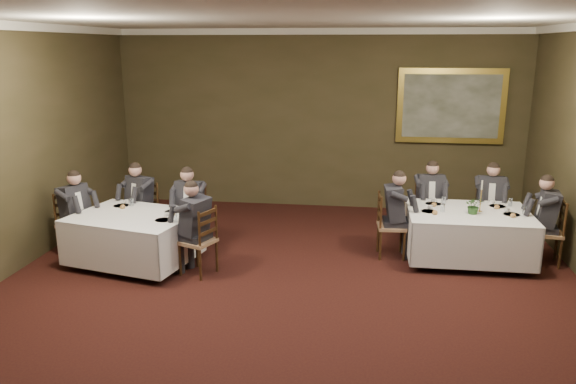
% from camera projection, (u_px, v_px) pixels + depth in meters
% --- Properties ---
extents(ground, '(10.00, 10.00, 0.00)m').
position_uv_depth(ground, '(280.00, 319.00, 6.73)').
color(ground, black).
rests_on(ground, ground).
extents(ceiling, '(8.00, 10.00, 0.10)m').
position_uv_depth(ceiling, '(278.00, 13.00, 5.85)').
color(ceiling, silver).
rests_on(ceiling, back_wall).
extents(back_wall, '(8.00, 0.10, 3.50)m').
position_uv_depth(back_wall, '(318.00, 120.00, 11.08)').
color(back_wall, '#37321B').
rests_on(back_wall, ground).
extents(crown_molding, '(8.00, 10.00, 0.12)m').
position_uv_depth(crown_molding, '(278.00, 19.00, 5.86)').
color(crown_molding, white).
rests_on(crown_molding, back_wall).
extents(table_main, '(1.81, 1.38, 0.67)m').
position_uv_depth(table_main, '(468.00, 232.00, 8.48)').
color(table_main, black).
rests_on(table_main, ground).
extents(table_second, '(1.97, 1.66, 0.67)m').
position_uv_depth(table_second, '(134.00, 235.00, 8.33)').
color(table_second, black).
rests_on(table_second, ground).
extents(chair_main_backleft, '(0.49, 0.47, 1.00)m').
position_uv_depth(chair_main_backleft, '(428.00, 222.00, 9.48)').
color(chair_main_backleft, '#97714D').
rests_on(chair_main_backleft, ground).
extents(diner_main_backleft, '(0.46, 0.52, 1.35)m').
position_uv_depth(diner_main_backleft, '(429.00, 209.00, 9.41)').
color(diner_main_backleft, black).
rests_on(diner_main_backleft, chair_main_backleft).
extents(chair_main_backright, '(0.47, 0.45, 1.00)m').
position_uv_depth(chair_main_backright, '(487.00, 225.00, 9.35)').
color(chair_main_backright, '#97714D').
rests_on(chair_main_backright, ground).
extents(diner_main_backright, '(0.44, 0.51, 1.35)m').
position_uv_depth(diner_main_backright, '(489.00, 212.00, 9.28)').
color(diner_main_backright, black).
rests_on(diner_main_backright, chair_main_backright).
extents(chair_main_endleft, '(0.45, 0.47, 1.00)m').
position_uv_depth(chair_main_endleft, '(390.00, 239.00, 8.67)').
color(chair_main_endleft, '#97714D').
rests_on(chair_main_endleft, ground).
extents(diner_main_endleft, '(0.51, 0.44, 1.35)m').
position_uv_depth(diner_main_endleft, '(392.00, 225.00, 8.61)').
color(diner_main_endleft, black).
rests_on(diner_main_endleft, chair_main_endleft).
extents(chair_main_endright, '(0.48, 0.50, 1.00)m').
position_uv_depth(chair_main_endright, '(546.00, 246.00, 8.37)').
color(chair_main_endright, '#97714D').
rests_on(chair_main_endright, ground).
extents(diner_main_endright, '(0.53, 0.47, 1.35)m').
position_uv_depth(diner_main_endright, '(547.00, 231.00, 8.32)').
color(diner_main_endright, black).
rests_on(diner_main_endright, chair_main_endright).
extents(chair_sec_backleft, '(0.57, 0.56, 1.00)m').
position_uv_depth(chair_sec_backleft, '(143.00, 225.00, 9.33)').
color(chair_sec_backleft, '#97714D').
rests_on(chair_sec_backleft, ground).
extents(diner_sec_backleft, '(0.56, 0.60, 1.35)m').
position_uv_depth(diner_sec_backleft, '(142.00, 212.00, 9.26)').
color(diner_sec_backleft, black).
rests_on(diner_sec_backleft, chair_sec_backleft).
extents(chair_sec_backright, '(0.46, 0.44, 1.00)m').
position_uv_depth(chair_sec_backright, '(192.00, 231.00, 9.02)').
color(chair_sec_backright, '#97714D').
rests_on(chair_sec_backright, ground).
extents(diner_sec_backright, '(0.44, 0.50, 1.35)m').
position_uv_depth(diner_sec_backright, '(191.00, 218.00, 8.95)').
color(diner_sec_backright, black).
rests_on(diner_sec_backright, chair_sec_backright).
extents(chair_sec_endright, '(0.55, 0.57, 1.00)m').
position_uv_depth(chair_sec_endright, '(199.00, 255.00, 8.00)').
color(chair_sec_endright, '#97714D').
rests_on(chair_sec_endright, ground).
extents(diner_sec_endright, '(0.59, 0.55, 1.35)m').
position_uv_depth(diner_sec_endright, '(198.00, 240.00, 7.95)').
color(diner_sec_endright, black).
rests_on(diner_sec_endright, chair_sec_endright).
extents(chair_sec_endleft, '(0.55, 0.56, 1.00)m').
position_uv_depth(chair_sec_endleft, '(76.00, 237.00, 8.74)').
color(chair_sec_endleft, '#97714D').
rests_on(chair_sec_endleft, ground).
extents(diner_sec_endleft, '(0.59, 0.55, 1.35)m').
position_uv_depth(diner_sec_endleft, '(75.00, 223.00, 8.68)').
color(diner_sec_endleft, black).
rests_on(diner_sec_endleft, chair_sec_endleft).
extents(centerpiece, '(0.26, 0.22, 0.28)m').
position_uv_depth(centerpiece, '(474.00, 205.00, 8.26)').
color(centerpiece, '#2D5926').
rests_on(centerpiece, table_main).
extents(candlestick, '(0.07, 0.07, 0.49)m').
position_uv_depth(candlestick, '(481.00, 200.00, 8.37)').
color(candlestick, gold).
rests_on(candlestick, table_main).
extents(place_setting_table_main, '(0.33, 0.31, 0.14)m').
position_uv_depth(place_setting_table_main, '(437.00, 201.00, 8.84)').
color(place_setting_table_main, white).
rests_on(place_setting_table_main, table_main).
extents(place_setting_table_second, '(0.33, 0.31, 0.14)m').
position_uv_depth(place_setting_table_second, '(125.00, 203.00, 8.74)').
color(place_setting_table_second, white).
rests_on(place_setting_table_second, table_second).
extents(painting, '(2.00, 0.09, 1.41)m').
position_uv_depth(painting, '(451.00, 106.00, 10.60)').
color(painting, '#E6C654').
rests_on(painting, back_wall).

